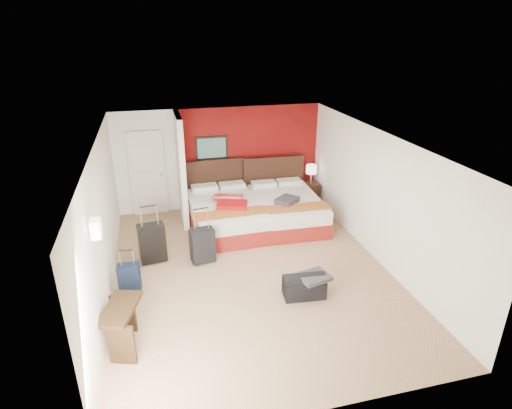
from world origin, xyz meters
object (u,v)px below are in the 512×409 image
object	(u,v)px
table_lamp	(311,174)
duffel_bag	(304,287)
suitcase_charcoal	(203,247)
nightstand	(310,193)
bed_left	(225,215)
bed_right	(287,210)
suitcase_black	(152,244)
red_suitcase_open	(230,201)
suitcase_navy	(130,279)
desk	(122,327)

from	to	relation	value
table_lamp	duffel_bag	size ratio (longest dim) A/B	0.68
duffel_bag	suitcase_charcoal	bearing A→B (deg)	139.57
suitcase_charcoal	nightstand	bearing A→B (deg)	26.27
bed_left	nightstand	bearing A→B (deg)	18.49
bed_right	suitcase_black	distance (m)	3.24
red_suitcase_open	nightstand	size ratio (longest dim) A/B	1.57
suitcase_charcoal	table_lamp	bearing A→B (deg)	26.27
red_suitcase_open	suitcase_charcoal	size ratio (longest dim) A/B	1.33
suitcase_black	suitcase_navy	bearing A→B (deg)	-121.49
bed_left	desk	distance (m)	4.00
suitcase_black	red_suitcase_open	bearing A→B (deg)	21.40
suitcase_navy	desk	size ratio (longest dim) A/B	0.62
table_lamp	desk	bearing A→B (deg)	-136.15
suitcase_charcoal	desk	distance (m)	2.51
table_lamp	nightstand	bearing A→B (deg)	0.00
bed_right	suitcase_charcoal	bearing A→B (deg)	-146.77
table_lamp	suitcase_black	world-z (taller)	table_lamp
bed_left	table_lamp	distance (m)	2.60
suitcase_charcoal	bed_right	bearing A→B (deg)	21.66
table_lamp	suitcase_navy	world-z (taller)	table_lamp
bed_right	table_lamp	size ratio (longest dim) A/B	4.39
nightstand	table_lamp	size ratio (longest dim) A/B	1.18
red_suitcase_open	table_lamp	size ratio (longest dim) A/B	1.85
suitcase_black	suitcase_charcoal	distance (m)	0.97
suitcase_charcoal	suitcase_navy	bearing A→B (deg)	-162.47
duffel_bag	desk	size ratio (longest dim) A/B	0.86
nightstand	suitcase_charcoal	world-z (taller)	suitcase_charcoal
bed_right	red_suitcase_open	world-z (taller)	red_suitcase_open
suitcase_black	duffel_bag	world-z (taller)	suitcase_black
desk	suitcase_black	bearing A→B (deg)	96.31
desk	red_suitcase_open	bearing A→B (deg)	74.17
suitcase_black	suitcase_navy	world-z (taller)	suitcase_black
suitcase_black	nightstand	bearing A→B (deg)	18.18
suitcase_charcoal	suitcase_navy	xyz separation A→B (m)	(-1.35, -0.70, -0.08)
bed_left	bed_right	xyz separation A→B (m)	(1.44, -0.03, -0.01)
suitcase_black	suitcase_navy	xyz separation A→B (m)	(-0.41, -0.96, -0.12)
table_lamp	suitcase_navy	distance (m)	5.35
bed_right	suitcase_navy	world-z (taller)	bed_right
table_lamp	desk	distance (m)	6.24
table_lamp	suitcase_charcoal	xyz separation A→B (m)	(-3.08, -2.24, -0.47)
nightstand	suitcase_black	world-z (taller)	suitcase_black
suitcase_charcoal	duffel_bag	size ratio (longest dim) A/B	0.95
red_suitcase_open	duffel_bag	size ratio (longest dim) A/B	1.27
duffel_bag	suitcase_black	bearing A→B (deg)	148.83
bed_right	suitcase_navy	xyz separation A→B (m)	(-3.48, -2.01, -0.06)
suitcase_black	duffel_bag	xyz separation A→B (m)	(2.45, -1.81, -0.20)
nightstand	desk	xyz separation A→B (m)	(-4.49, -4.31, 0.06)
table_lamp	duffel_bag	bearing A→B (deg)	-112.37
red_suitcase_open	suitcase_charcoal	xyz separation A→B (m)	(-0.79, -1.24, -0.37)
bed_right	nightstand	bearing A→B (deg)	46.54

